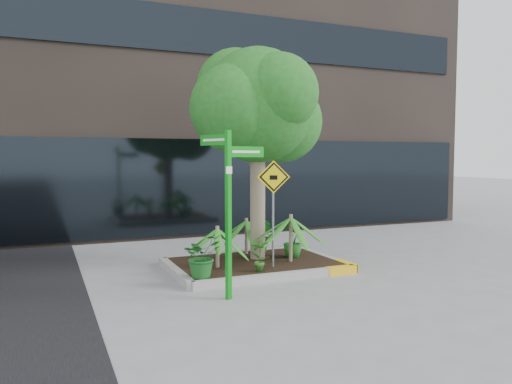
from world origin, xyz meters
name	(u,v)px	position (x,y,z in m)	size (l,w,h in m)	color
ground	(251,273)	(0.00, 0.00, 0.00)	(80.00, 80.00, 0.00)	gray
building	(169,2)	(0.50, 8.50, 7.50)	(18.00, 8.00, 15.00)	#2D2621
planter	(257,264)	(0.23, 0.27, 0.10)	(3.35, 2.36, 0.15)	#9E9E99
tree	(257,106)	(0.37, 0.56, 3.24)	(2.96, 2.62, 4.43)	gray
palm_front	(291,217)	(0.85, 0.00, 1.02)	(1.05, 1.05, 1.17)	gray
palm_left	(217,229)	(-0.65, 0.08, 0.88)	(0.88, 0.88, 0.97)	gray
palm_back	(246,220)	(0.34, 1.09, 0.86)	(0.86, 0.86, 0.96)	gray
shrub_a	(202,256)	(-1.15, -0.55, 0.52)	(0.67, 0.67, 0.74)	#18551D
shrub_b	(293,240)	(1.08, 0.36, 0.50)	(0.39, 0.39, 0.70)	#236B20
shrub_c	(260,255)	(-0.06, -0.55, 0.45)	(0.32, 0.32, 0.61)	#2E641F
shrub_d	(263,235)	(0.76, 1.15, 0.51)	(0.39, 0.39, 0.71)	#1D6422
street_sign_post	(229,195)	(-0.97, -1.44, 1.62)	(0.92, 0.75, 2.62)	#0C8915
cattle_sign	(273,195)	(0.31, -0.33, 1.50)	(0.59, 0.21, 2.00)	slate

